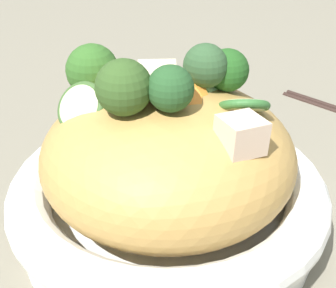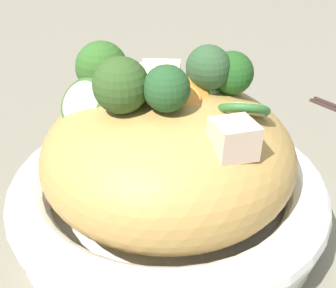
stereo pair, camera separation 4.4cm
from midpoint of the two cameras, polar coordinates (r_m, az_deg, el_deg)
name	(u,v)px [view 2 (the right image)]	position (r m, az deg, el deg)	size (l,w,h in m)	color
ground_plane	(168,227)	(0.49, 2.59, -9.38)	(3.00, 3.00, 0.00)	slate
serving_bowl	(168,201)	(0.47, 2.68, -6.41)	(0.29, 0.29, 0.06)	white
noodle_heap	(168,155)	(0.45, 2.82, -1.37)	(0.22, 0.22, 0.12)	#B78B47
broccoli_florets	(149,76)	(0.43, 0.74, 7.55)	(0.16, 0.16, 0.08)	#9ABE75
carrot_coins	(164,89)	(0.44, 2.45, 6.06)	(0.11, 0.13, 0.04)	orange
zucchini_slices	(169,102)	(0.43, 3.13, 4.59)	(0.11, 0.18, 0.04)	#C2E19C
chicken_chunks	(171,96)	(0.42, 3.32, 5.32)	(0.13, 0.08, 0.04)	beige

